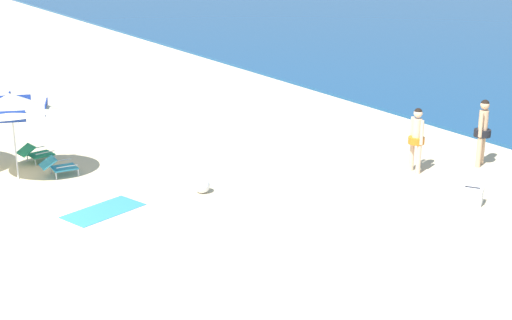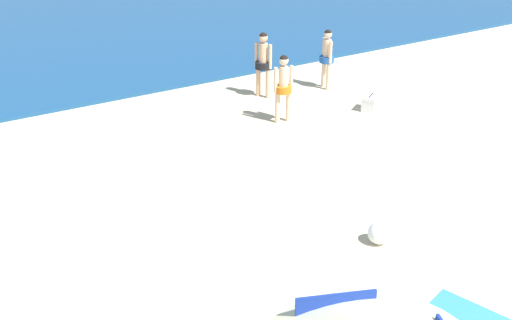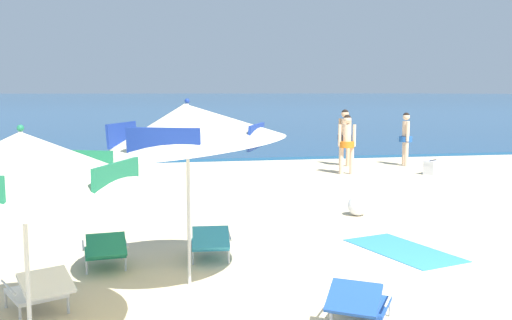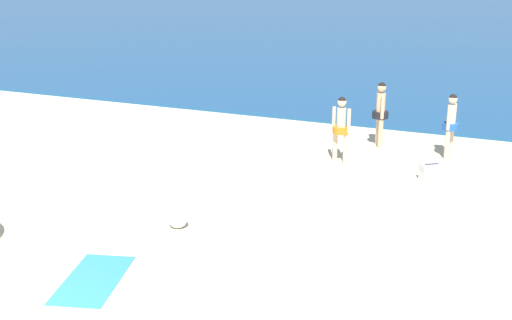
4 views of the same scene
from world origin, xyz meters
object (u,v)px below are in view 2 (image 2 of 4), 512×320
Objects in this scene: person_standing_beside at (327,55)px; cooler_box at (370,103)px; person_wading_in at (263,60)px; person_standing_near_shore at (283,84)px; beach_ball at (379,233)px.

person_standing_beside is 2.81× the size of cooler_box.
cooler_box is (1.79, -2.39, -0.84)m from person_wading_in.
person_standing_beside reaches higher than cooler_box.
person_standing_near_shore is 1.91m from person_wading_in.
person_wading_in is 2.97× the size of cooler_box.
person_wading_in is 7.58m from beach_ball.
person_wading_in reaches higher than person_standing_near_shore.
person_standing_beside is 2.19m from cooler_box.
person_standing_near_shore is 2.58m from cooler_box.
person_wading_in reaches higher than beach_ball.
person_wading_in is (0.59, 1.82, 0.05)m from person_standing_near_shore.
person_wading_in is (-1.92, 0.35, 0.06)m from person_standing_beside.
person_standing_near_shore reaches higher than person_standing_beside.
person_standing_beside is 4.48× the size of beach_ball.
beach_ball is at bearing -108.00° from person_standing_near_shore.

